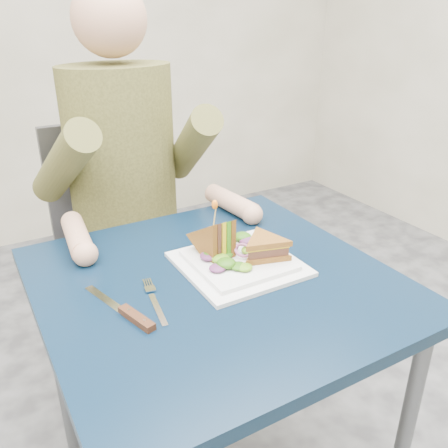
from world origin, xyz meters
TOP-DOWN VIEW (x-y plane):
  - table at (0.00, 0.00)m, footprint 0.75×0.75m
  - chair at (0.00, 0.70)m, footprint 0.42×0.40m
  - diner at (-0.00, 0.58)m, footprint 0.54×0.59m
  - plate at (0.07, 0.02)m, footprint 0.26×0.26m
  - sandwich_flat at (0.13, -0.00)m, footprint 0.16×0.16m
  - sandwich_upright at (0.04, 0.07)m, footprint 0.09×0.14m
  - fork at (-0.15, -0.02)m, footprint 0.05×0.18m
  - knife at (-0.21, -0.04)m, footprint 0.08×0.22m
  - toothpick at (0.04, 0.07)m, footprint 0.01×0.01m
  - toothpick_frill at (0.04, 0.07)m, footprint 0.01×0.01m
  - lettuce_spill at (0.08, 0.03)m, footprint 0.15×0.13m
  - onion_ring at (0.09, 0.03)m, footprint 0.04×0.04m

SIDE VIEW (x-z plane):
  - chair at x=0.00m, z-range 0.08..1.01m
  - table at x=0.00m, z-range 0.29..1.02m
  - fork at x=-0.15m, z-range 0.73..0.74m
  - knife at x=-0.21m, z-range 0.73..0.74m
  - plate at x=0.07m, z-range 0.73..0.75m
  - lettuce_spill at x=0.08m, z-range 0.75..0.77m
  - onion_ring at x=0.09m, z-range 0.75..0.78m
  - sandwich_flat at x=0.13m, z-range 0.75..0.80m
  - sandwich_upright at x=0.04m, z-range 0.71..0.85m
  - toothpick at x=0.04m, z-range 0.82..0.88m
  - toothpick_frill at x=0.04m, z-range 0.87..0.89m
  - diner at x=0.00m, z-range 0.54..1.29m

